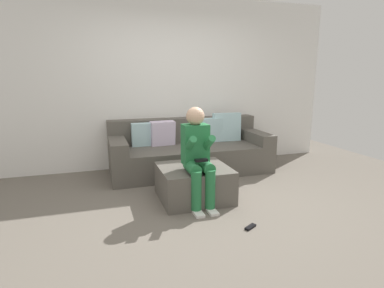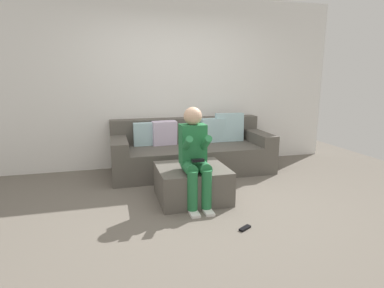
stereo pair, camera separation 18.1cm
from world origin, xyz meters
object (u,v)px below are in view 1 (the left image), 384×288
object	(u,v)px
ottoman	(194,183)
remote_by_storage_bin	(173,210)
couch_sectional	(189,151)
person_seated	(198,154)
remote_near_ottoman	(250,227)

from	to	relation	value
ottoman	remote_by_storage_bin	size ratio (longest dim) A/B	5.58
couch_sectional	person_seated	size ratio (longest dim) A/B	2.16
ottoman	person_seated	bearing A→B (deg)	-94.96
ottoman	couch_sectional	bearing A→B (deg)	75.75
remote_near_ottoman	couch_sectional	bearing A→B (deg)	59.80
couch_sectional	person_seated	distance (m)	1.42
couch_sectional	remote_near_ottoman	distance (m)	2.08
ottoman	remote_by_storage_bin	bearing A→B (deg)	-139.09
couch_sectional	ottoman	world-z (taller)	couch_sectional
couch_sectional	person_seated	world-z (taller)	person_seated
remote_by_storage_bin	person_seated	bearing A→B (deg)	43.09
couch_sectional	remote_by_storage_bin	world-z (taller)	couch_sectional
ottoman	remote_by_storage_bin	distance (m)	0.48
remote_near_ottoman	remote_by_storage_bin	distance (m)	0.88
person_seated	remote_by_storage_bin	world-z (taller)	person_seated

